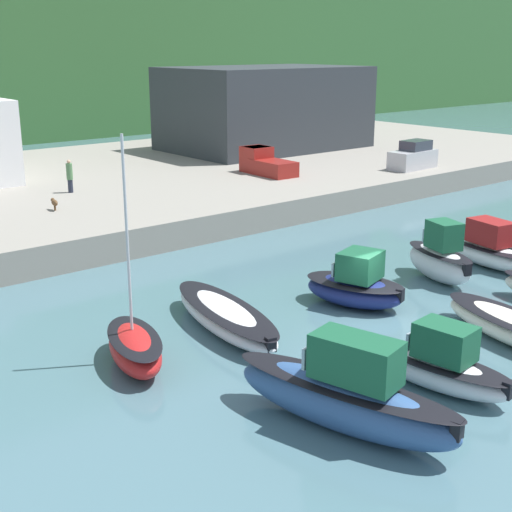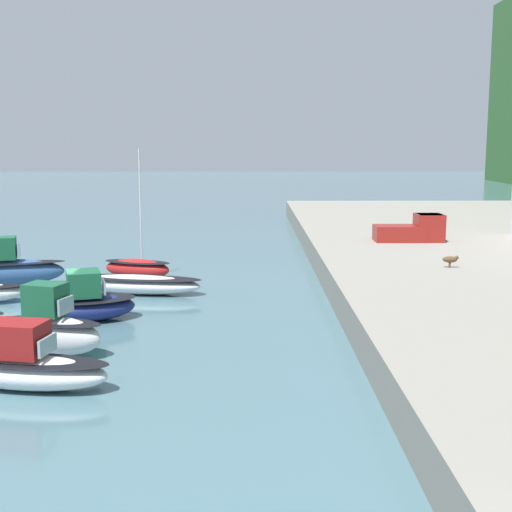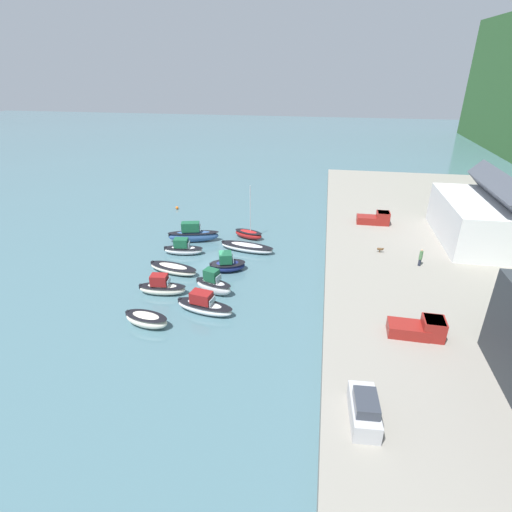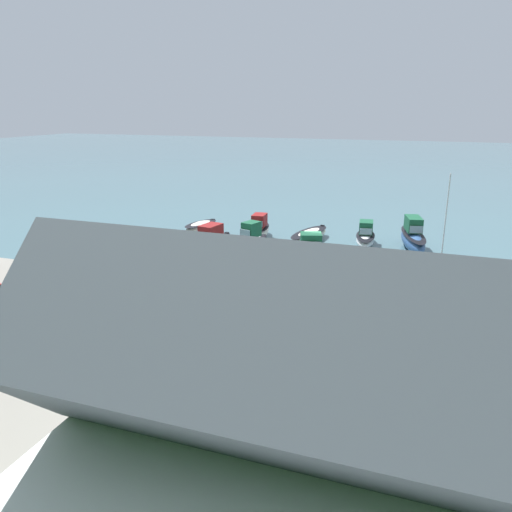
# 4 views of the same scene
# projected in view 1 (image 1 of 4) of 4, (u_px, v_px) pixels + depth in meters

# --- Properties ---
(ground_plane) EXTENTS (320.00, 320.00, 0.00)m
(ground_plane) POSITION_uv_depth(u_px,v_px,m) (378.00, 319.00, 29.36)
(ground_plane) COLOR #476B75
(quay_promenade) EXTENTS (96.41, 31.52, 1.63)m
(quay_promenade) POSITION_uv_depth(u_px,v_px,m) (63.00, 191.00, 51.01)
(quay_promenade) COLOR gray
(quay_promenade) RESTS_ON ground_plane
(yacht_club_building) EXTENTS (17.40, 11.44, 7.32)m
(yacht_club_building) POSITION_uv_depth(u_px,v_px,m) (265.00, 108.00, 65.21)
(yacht_club_building) COLOR #2D3338
(yacht_club_building) RESTS_ON quay_promenade
(moored_boat_0) EXTENTS (3.03, 4.72, 8.10)m
(moored_boat_0) POSITION_uv_depth(u_px,v_px,m) (135.00, 347.00, 24.93)
(moored_boat_0) COLOR red
(moored_boat_0) RESTS_ON ground_plane
(moored_boat_1) EXTENTS (3.50, 7.94, 1.06)m
(moored_boat_1) POSITION_uv_depth(u_px,v_px,m) (225.00, 316.00, 28.11)
(moored_boat_1) COLOR silver
(moored_boat_1) RESTS_ON ground_plane
(moored_boat_2) EXTENTS (3.66, 5.00, 2.44)m
(moored_boat_2) POSITION_uv_depth(u_px,v_px,m) (356.00, 286.00, 30.72)
(moored_boat_2) COLOR navy
(moored_boat_2) RESTS_ON ground_plane
(moored_boat_3) EXTENTS (2.90, 4.72, 2.95)m
(moored_boat_3) POSITION_uv_depth(u_px,v_px,m) (440.00, 258.00, 33.89)
(moored_boat_3) COLOR silver
(moored_boat_3) RESTS_ON ground_plane
(moored_boat_4) EXTENTS (3.08, 6.54, 2.39)m
(moored_boat_4) POSITION_uv_depth(u_px,v_px,m) (485.00, 248.00, 36.40)
(moored_boat_4) COLOR white
(moored_boat_4) RESTS_ON ground_plane
(moored_boat_5) EXTENTS (3.44, 7.58, 2.98)m
(moored_boat_5) POSITION_uv_depth(u_px,v_px,m) (345.00, 395.00, 20.66)
(moored_boat_5) COLOR #33568E
(moored_boat_5) RESTS_ON ground_plane
(moored_boat_6) EXTENTS (2.32, 5.49, 2.26)m
(moored_boat_6) POSITION_uv_depth(u_px,v_px,m) (438.00, 365.00, 23.33)
(moored_boat_6) COLOR silver
(moored_boat_6) RESTS_ON ground_plane
(moored_boat_7) EXTENTS (3.43, 6.84, 1.07)m
(moored_boat_7) POSITION_uv_depth(u_px,v_px,m) (512.00, 326.00, 27.09)
(moored_boat_7) COLOR white
(moored_boat_7) RESTS_ON ground_plane
(parked_car_0) EXTENTS (4.29, 2.03, 2.16)m
(parked_car_0) POSITION_uv_depth(u_px,v_px,m) (413.00, 157.00, 55.01)
(parked_car_0) COLOR #B7B7BC
(parked_car_0) RESTS_ON quay_promenade
(pickup_truck_0) EXTENTS (2.12, 4.79, 1.90)m
(pickup_truck_0) POSITION_uv_depth(u_px,v_px,m) (265.00, 163.00, 52.88)
(pickup_truck_0) COLOR maroon
(pickup_truck_0) RESTS_ON quay_promenade
(person_on_quay) EXTENTS (0.40, 0.40, 2.14)m
(person_on_quay) POSITION_uv_depth(u_px,v_px,m) (70.00, 176.00, 46.01)
(person_on_quay) COLOR #232838
(person_on_quay) RESTS_ON quay_promenade
(dog_on_quay) EXTENTS (0.41, 0.88, 0.68)m
(dog_on_quay) POSITION_uv_depth(u_px,v_px,m) (54.00, 203.00, 41.22)
(dog_on_quay) COLOR brown
(dog_on_quay) RESTS_ON quay_promenade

